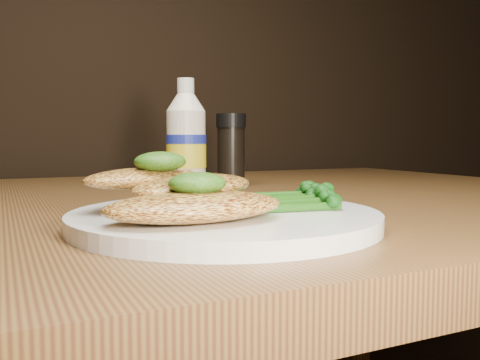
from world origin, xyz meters
name	(u,v)px	position (x,y,z in m)	size (l,w,h in m)	color
plate	(225,219)	(-0.05, 0.83, 0.76)	(0.26, 0.26, 0.01)	white
chicken_front	(196,207)	(-0.09, 0.79, 0.77)	(0.14, 0.07, 0.02)	gold
chicken_mid	(195,187)	(-0.07, 0.85, 0.78)	(0.14, 0.07, 0.02)	gold
chicken_back	(145,178)	(-0.11, 0.88, 0.79)	(0.12, 0.06, 0.02)	gold
pesto_front	(197,183)	(-0.09, 0.79, 0.79)	(0.04, 0.04, 0.02)	#0C3307
pesto_back	(160,162)	(-0.10, 0.86, 0.80)	(0.05, 0.04, 0.02)	#0C3307
broccolini_bundle	(275,196)	(0.00, 0.83, 0.77)	(0.13, 0.10, 0.02)	#1F5412
mayo_bottle	(186,136)	(0.01, 1.10, 0.83)	(0.05, 0.05, 0.15)	#EDE2C9
pepper_grinder	(231,150)	(0.10, 1.15, 0.81)	(0.05, 0.05, 0.11)	black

